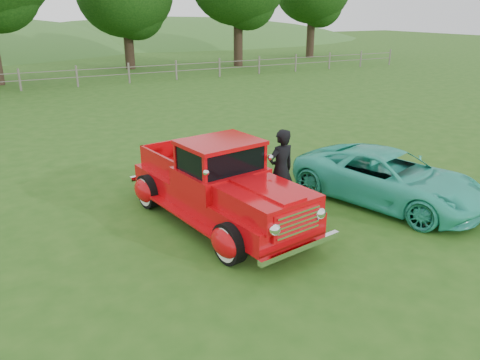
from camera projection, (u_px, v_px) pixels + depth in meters
name	position (u px, v px, depth m)	size (l,w,h in m)	color
ground	(293.00, 254.00, 8.57)	(140.00, 140.00, 0.00)	#255215
fence_line	(77.00, 76.00, 26.62)	(48.00, 0.12, 1.20)	#6A6459
red_pickup	(219.00, 186.00, 9.60)	(2.80, 5.20, 1.78)	black
teal_sedan	(389.00, 178.00, 10.65)	(2.00, 4.34, 1.21)	#30C3A7
man	(281.00, 170.00, 10.20)	(0.67, 0.44, 1.83)	black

